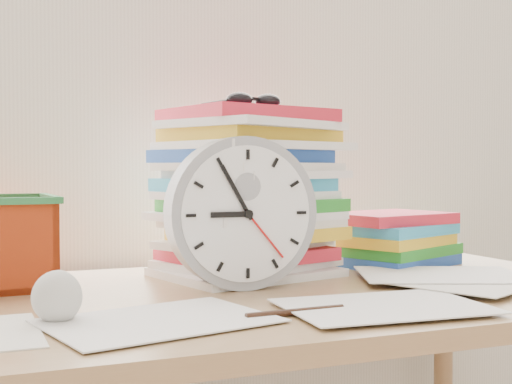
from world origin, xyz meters
name	(u,v)px	position (x,y,z in m)	size (l,w,h in m)	color
curtain	(169,4)	(0.00, 1.98, 1.30)	(2.40, 0.01, 2.50)	white
desk	(232,338)	(0.00, 1.60, 0.68)	(1.40, 0.70, 0.75)	#997348
paper_stack	(250,192)	(0.10, 1.77, 0.91)	(0.33, 0.27, 0.32)	white
clock	(241,213)	(0.03, 1.63, 0.88)	(0.26, 0.26, 0.05)	#929499
sunglasses	(254,100)	(0.10, 1.75, 1.08)	(0.13, 0.11, 0.03)	black
book_stack	(396,239)	(0.43, 1.77, 0.81)	(0.26, 0.20, 0.11)	white
crumpled_ball	(57,296)	(-0.29, 1.48, 0.78)	(0.07, 0.07, 0.07)	silver
pen	(296,312)	(0.02, 1.40, 0.76)	(0.01, 0.01, 0.15)	black
scattered_papers	(232,289)	(0.00, 1.60, 0.76)	(1.26, 0.42, 0.02)	white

